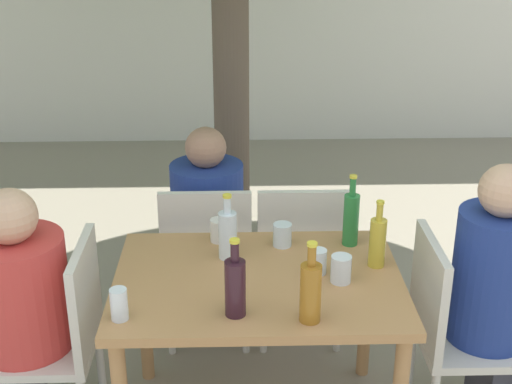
{
  "coord_description": "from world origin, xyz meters",
  "views": [
    {
      "loc": [
        -0.08,
        -2.52,
        2.2
      ],
      "look_at": [
        0.0,
        0.3,
        1.0
      ],
      "focal_mm": 50.0,
      "sensor_mm": 36.0,
      "label": 1
    }
  ],
  "objects_px": {
    "patio_chair_0": "(62,331)",
    "patio_chair_2": "(207,255)",
    "patio_chair_3": "(300,254)",
    "green_bottle_4": "(351,218)",
    "person_seated_0": "(5,330)",
    "amber_bottle_1": "(311,291)",
    "drinking_glass_3": "(341,269)",
    "dining_table_front": "(258,298)",
    "drinking_glass_4": "(219,230)",
    "person_seated_2": "(209,235)",
    "person_seated_1": "(507,315)",
    "water_bottle_3": "(228,233)",
    "drinking_glass_0": "(282,235)",
    "oil_cruet_0": "(378,241)",
    "drinking_glass_1": "(119,304)",
    "patio_chair_1": "(452,325)",
    "wine_bottle_2": "(235,286)",
    "drinking_glass_2": "(318,261)"
  },
  "relations": [
    {
      "from": "patio_chair_3",
      "to": "green_bottle_4",
      "type": "relative_size",
      "value": 2.74
    },
    {
      "from": "drinking_glass_4",
      "to": "patio_chair_1",
      "type": "bearing_deg",
      "value": -18.79
    },
    {
      "from": "water_bottle_3",
      "to": "drinking_glass_2",
      "type": "bearing_deg",
      "value": -21.48
    },
    {
      "from": "drinking_glass_0",
      "to": "drinking_glass_1",
      "type": "relative_size",
      "value": 0.84
    },
    {
      "from": "person_seated_2",
      "to": "drinking_glass_1",
      "type": "xyz_separation_m",
      "value": [
        -0.28,
        -1.17,
        0.3
      ]
    },
    {
      "from": "patio_chair_3",
      "to": "person_seated_1",
      "type": "bearing_deg",
      "value": 141.47
    },
    {
      "from": "patio_chair_0",
      "to": "drinking_glass_3",
      "type": "relative_size",
      "value": 7.97
    },
    {
      "from": "water_bottle_3",
      "to": "green_bottle_4",
      "type": "xyz_separation_m",
      "value": [
        0.54,
        0.11,
        0.01
      ]
    },
    {
      "from": "person_seated_1",
      "to": "green_bottle_4",
      "type": "distance_m",
      "value": 0.77
    },
    {
      "from": "dining_table_front",
      "to": "patio_chair_0",
      "type": "relative_size",
      "value": 1.3
    },
    {
      "from": "dining_table_front",
      "to": "drinking_glass_4",
      "type": "xyz_separation_m",
      "value": [
        -0.16,
        0.33,
        0.15
      ]
    },
    {
      "from": "amber_bottle_1",
      "to": "drinking_glass_1",
      "type": "height_order",
      "value": "amber_bottle_1"
    },
    {
      "from": "drinking_glass_0",
      "to": "drinking_glass_4",
      "type": "distance_m",
      "value": 0.28
    },
    {
      "from": "person_seated_1",
      "to": "green_bottle_4",
      "type": "xyz_separation_m",
      "value": [
        -0.63,
        0.29,
        0.33
      ]
    },
    {
      "from": "patio_chair_2",
      "to": "person_seated_2",
      "type": "distance_m",
      "value": 0.24
    },
    {
      "from": "person_seated_0",
      "to": "water_bottle_3",
      "type": "bearing_deg",
      "value": 100.8
    },
    {
      "from": "dining_table_front",
      "to": "water_bottle_3",
      "type": "xyz_separation_m",
      "value": [
        -0.12,
        0.18,
        0.21
      ]
    },
    {
      "from": "patio_chair_0",
      "to": "person_seated_2",
      "type": "xyz_separation_m",
      "value": [
        0.58,
        0.89,
        -0.0
      ]
    },
    {
      "from": "person_seated_1",
      "to": "green_bottle_4",
      "type": "bearing_deg",
      "value": 65.71
    },
    {
      "from": "person_seated_2",
      "to": "oil_cruet_0",
      "type": "distance_m",
      "value": 1.14
    },
    {
      "from": "patio_chair_0",
      "to": "patio_chair_2",
      "type": "relative_size",
      "value": 1.0
    },
    {
      "from": "person_seated_0",
      "to": "amber_bottle_1",
      "type": "relative_size",
      "value": 3.62
    },
    {
      "from": "oil_cruet_0",
      "to": "drinking_glass_4",
      "type": "distance_m",
      "value": 0.71
    },
    {
      "from": "oil_cruet_0",
      "to": "water_bottle_3",
      "type": "height_order",
      "value": "oil_cruet_0"
    },
    {
      "from": "person_seated_1",
      "to": "person_seated_2",
      "type": "height_order",
      "value": "person_seated_1"
    },
    {
      "from": "amber_bottle_1",
      "to": "drinking_glass_1",
      "type": "bearing_deg",
      "value": 177.65
    },
    {
      "from": "oil_cruet_0",
      "to": "patio_chair_2",
      "type": "bearing_deg",
      "value": 142.42
    },
    {
      "from": "drinking_glass_2",
      "to": "person_seated_2",
      "type": "bearing_deg",
      "value": 119.33
    },
    {
      "from": "oil_cruet_0",
      "to": "drinking_glass_0",
      "type": "xyz_separation_m",
      "value": [
        -0.38,
        0.19,
        -0.06
      ]
    },
    {
      "from": "person_seated_2",
      "to": "amber_bottle_1",
      "type": "bearing_deg",
      "value": 108.96
    },
    {
      "from": "green_bottle_4",
      "to": "drinking_glass_1",
      "type": "height_order",
      "value": "green_bottle_4"
    },
    {
      "from": "water_bottle_3",
      "to": "drinking_glass_0",
      "type": "bearing_deg",
      "value": 23.56
    },
    {
      "from": "drinking_glass_2",
      "to": "oil_cruet_0",
      "type": "bearing_deg",
      "value": 12.41
    },
    {
      "from": "patio_chair_3",
      "to": "dining_table_front",
      "type": "bearing_deg",
      "value": 70.16
    },
    {
      "from": "patio_chair_1",
      "to": "drinking_glass_3",
      "type": "bearing_deg",
      "value": 94.77
    },
    {
      "from": "person_seated_1",
      "to": "water_bottle_3",
      "type": "distance_m",
      "value": 1.23
    },
    {
      "from": "person_seated_2",
      "to": "drinking_glass_3",
      "type": "relative_size",
      "value": 10.03
    },
    {
      "from": "drinking_glass_1",
      "to": "drinking_glass_3",
      "type": "height_order",
      "value": "drinking_glass_1"
    },
    {
      "from": "patio_chair_2",
      "to": "wine_bottle_2",
      "type": "xyz_separation_m",
      "value": [
        0.14,
        -0.92,
        0.36
      ]
    },
    {
      "from": "patio_chair_2",
      "to": "drinking_glass_0",
      "type": "xyz_separation_m",
      "value": [
        0.35,
        -0.37,
        0.29
      ]
    },
    {
      "from": "dining_table_front",
      "to": "person_seated_0",
      "type": "xyz_separation_m",
      "value": [
        -1.05,
        -0.0,
        -0.13
      ]
    },
    {
      "from": "patio_chair_3",
      "to": "water_bottle_3",
      "type": "xyz_separation_m",
      "value": [
        -0.36,
        -0.47,
        0.35
      ]
    },
    {
      "from": "dining_table_front",
      "to": "water_bottle_3",
      "type": "height_order",
      "value": "water_bottle_3"
    },
    {
      "from": "patio_chair_1",
      "to": "person_seated_1",
      "type": "height_order",
      "value": "person_seated_1"
    },
    {
      "from": "amber_bottle_1",
      "to": "drinking_glass_3",
      "type": "xyz_separation_m",
      "value": [
        0.15,
        0.28,
        -0.07
      ]
    },
    {
      "from": "patio_chair_0",
      "to": "patio_chair_2",
      "type": "bearing_deg",
      "value": 138.05
    },
    {
      "from": "patio_chair_1",
      "to": "patio_chair_3",
      "type": "height_order",
      "value": "same"
    },
    {
      "from": "green_bottle_4",
      "to": "patio_chair_2",
      "type": "bearing_deg",
      "value": 150.81
    },
    {
      "from": "green_bottle_4",
      "to": "drinking_glass_1",
      "type": "bearing_deg",
      "value": -148.33
    },
    {
      "from": "amber_bottle_1",
      "to": "water_bottle_3",
      "type": "relative_size",
      "value": 1.09
    }
  ]
}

